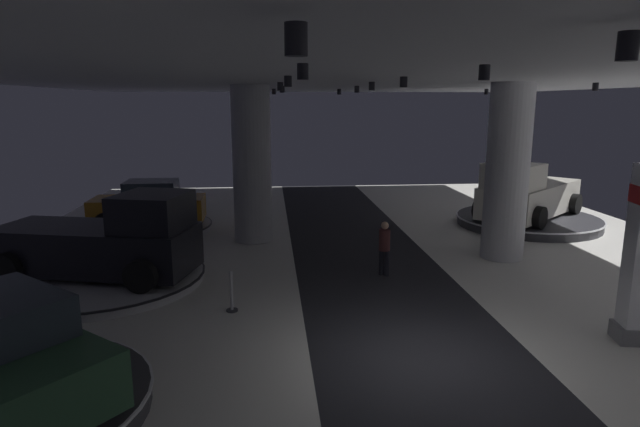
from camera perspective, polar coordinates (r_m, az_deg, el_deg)
name	(u,v)px	position (r m, az deg, el deg)	size (l,w,h in m)	color
ground	(424,362)	(10.85, 11.16, -15.37)	(24.00, 44.00, 0.06)	silver
ceiling_with_spotlights	(438,64)	(9.69, 12.52, 15.43)	(24.00, 44.00, 0.39)	silver
column_left	(252,164)	(18.96, -7.34, 5.25)	(1.36, 1.36, 5.50)	#ADADB2
column_right	(507,173)	(17.62, 19.49, 4.17)	(1.33, 1.33, 5.50)	silver
display_platform_far_right	(528,220)	(23.12, 21.43, -0.70)	(5.68, 5.68, 0.37)	#333338
pickup_truck_far_right	(527,195)	(22.62, 21.32, 1.89)	(5.39, 5.05, 2.30)	silver
display_platform_mid_left	(99,278)	(15.95, -22.66, -6.42)	(5.74, 5.74, 0.26)	#B7B7BC
pickup_truck_mid_left	(107,242)	(15.50, -21.95, -2.83)	(5.65, 3.66, 2.30)	black
display_platform_near_left	(4,408)	(10.15, -30.82, -17.50)	(4.51, 4.51, 0.37)	#333338
display_platform_far_left	(150,227)	(21.68, -17.81, -1.39)	(4.77, 4.77, 0.25)	#B7B7BC
display_car_far_left	(149,205)	(21.50, -17.88, 0.88)	(4.27, 2.29, 1.71)	#B77519
visitor_walking_near	(384,245)	(15.28, 6.94, -3.39)	(0.32, 0.32, 1.59)	black
stanchion_a	(232,296)	(12.95, -9.49, -8.78)	(0.28, 0.28, 1.01)	#333338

